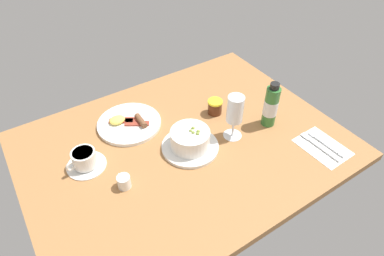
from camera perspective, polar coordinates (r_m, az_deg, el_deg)
ground_plane at (r=119.71cm, az=-1.33°, el=-3.17°), size 110.00×84.00×3.00cm
porridge_bowl at (r=114.33cm, az=-0.33°, el=-2.10°), size 20.00×20.00×8.48cm
cutlery_setting at (r=126.03cm, az=21.38°, el=-2.86°), size 13.44×17.92×0.90cm
coffee_cup at (r=114.55cm, az=-17.94°, el=-5.21°), size 13.14×13.06×6.53cm
creamer_jug at (r=106.24cm, az=-11.62°, el=-8.97°), size 4.19×5.11×4.96cm
wine_glass at (r=115.07cm, az=7.38°, el=2.88°), size 6.77×6.77×17.35cm
jam_jar at (r=129.96cm, az=3.95°, el=3.65°), size 5.76×5.76×5.86cm
sauce_bottle_green at (r=124.78cm, az=13.36°, el=3.68°), size 5.24×5.24×18.11cm
breakfast_plate at (r=127.55cm, az=-10.79°, el=0.84°), size 23.89×23.89×3.70cm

